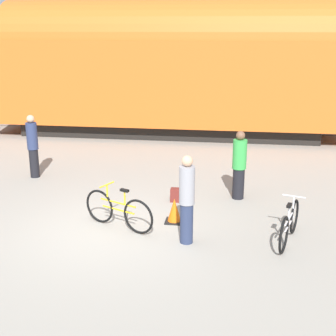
% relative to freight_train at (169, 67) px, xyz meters
% --- Properties ---
extents(ground_plane, '(80.00, 80.00, 0.00)m').
position_rel_freight_train_xyz_m(ground_plane, '(0.00, -9.43, -2.70)').
color(ground_plane, gray).
extents(freight_train, '(43.48, 3.11, 5.19)m').
position_rel_freight_train_xyz_m(freight_train, '(0.00, 0.00, 0.00)').
color(freight_train, black).
rests_on(freight_train, ground_plane).
extents(rail_near, '(55.48, 0.07, 0.01)m').
position_rel_freight_train_xyz_m(rail_near, '(0.00, -0.72, -2.69)').
color(rail_near, '#4C4238').
rests_on(rail_near, ground_plane).
extents(rail_far, '(55.48, 0.07, 0.01)m').
position_rel_freight_train_xyz_m(rail_far, '(0.00, 0.72, -2.69)').
color(rail_far, '#4C4238').
rests_on(rail_far, ground_plane).
extents(bicycle_silver, '(0.59, 1.68, 0.91)m').
position_rel_freight_train_xyz_m(bicycle_silver, '(3.78, -9.46, -2.31)').
color(bicycle_silver, black).
rests_on(bicycle_silver, ground_plane).
extents(bicycle_yellow, '(1.68, 0.83, 0.95)m').
position_rel_freight_train_xyz_m(bicycle_yellow, '(0.21, -9.26, -2.30)').
color(bicycle_yellow, black).
rests_on(bicycle_yellow, ground_plane).
extents(person_in_grey, '(0.31, 0.31, 1.82)m').
position_rel_freight_train_xyz_m(person_in_grey, '(1.74, -9.76, -1.77)').
color(person_in_grey, '#283351').
rests_on(person_in_grey, ground_plane).
extents(person_in_green, '(0.35, 0.35, 1.74)m').
position_rel_freight_train_xyz_m(person_in_green, '(2.77, -7.05, -1.82)').
color(person_in_green, black).
rests_on(person_in_green, ground_plane).
extents(person_in_navy, '(0.31, 0.31, 1.82)m').
position_rel_freight_train_xyz_m(person_in_navy, '(-3.06, -6.10, -1.77)').
color(person_in_navy, black).
rests_on(person_in_navy, ground_plane).
extents(backpack, '(0.28, 0.20, 0.34)m').
position_rel_freight_train_xyz_m(backpack, '(1.25, -7.50, -2.53)').
color(backpack, maroon).
rests_on(backpack, ground_plane).
extents(traffic_cone, '(0.40, 0.40, 0.55)m').
position_rel_freight_train_xyz_m(traffic_cone, '(1.36, -8.77, -2.44)').
color(traffic_cone, black).
rests_on(traffic_cone, ground_plane).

